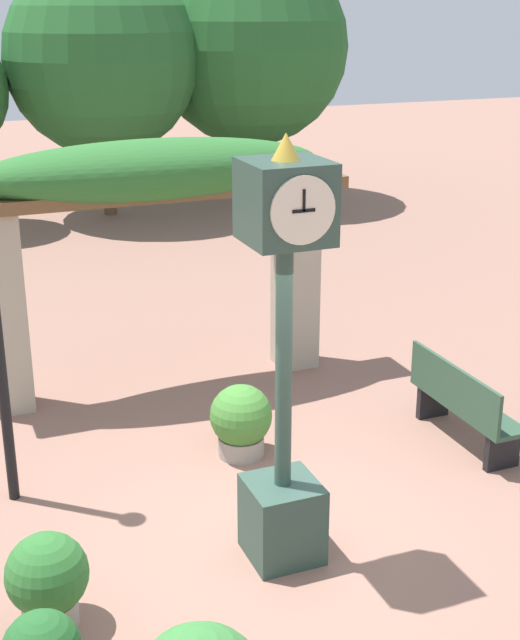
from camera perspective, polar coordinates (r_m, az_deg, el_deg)
ground_plane at (r=8.06m, az=0.76°, el=-13.60°), size 60.00×60.00×0.00m
pedestal_clock at (r=7.00m, az=1.53°, el=-3.00°), size 0.61×0.66×3.55m
pergola at (r=10.30m, az=-6.80°, el=7.50°), size 4.64×1.08×2.98m
potted_plant_near_left at (r=7.03m, az=-13.45°, el=-15.83°), size 0.62×0.62×0.77m
potted_plant_near_right at (r=9.15m, az=-1.22°, el=-6.41°), size 0.64×0.64×0.77m
park_bench at (r=9.63m, az=12.82°, el=-5.28°), size 0.42×1.60×0.89m
tree_line at (r=19.67m, az=-9.51°, el=15.99°), size 13.50×4.44×5.64m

